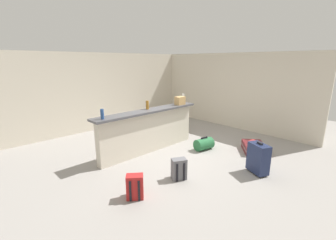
# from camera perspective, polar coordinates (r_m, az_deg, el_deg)

# --- Properties ---
(ground_plane) EXTENTS (13.00, 13.00, 0.05)m
(ground_plane) POSITION_cam_1_polar(r_m,az_deg,el_deg) (6.02, 0.67, -7.57)
(ground_plane) COLOR gray
(wall_back) EXTENTS (6.60, 0.10, 2.50)m
(wall_back) POSITION_cam_1_polar(r_m,az_deg,el_deg) (8.10, -14.72, 7.05)
(wall_back) COLOR beige
(wall_back) RESTS_ON ground_plane
(wall_right) EXTENTS (0.10, 6.00, 2.50)m
(wall_right) POSITION_cam_1_polar(r_m,az_deg,el_deg) (8.23, 14.63, 7.17)
(wall_right) COLOR beige
(wall_right) RESTS_ON ground_plane
(partition_half_wall) EXTENTS (2.80, 0.20, 1.03)m
(partition_half_wall) POSITION_cam_1_polar(r_m,az_deg,el_deg) (5.76, -4.74, -2.97)
(partition_half_wall) COLOR beige
(partition_half_wall) RESTS_ON ground_plane
(bar_countertop) EXTENTS (2.96, 0.40, 0.05)m
(bar_countertop) POSITION_cam_1_polar(r_m,az_deg,el_deg) (5.62, -4.85, 2.26)
(bar_countertop) COLOR #4C4C51
(bar_countertop) RESTS_ON partition_half_wall
(bottle_blue) EXTENTS (0.07, 0.07, 0.21)m
(bottle_blue) POSITION_cam_1_polar(r_m,az_deg,el_deg) (4.89, -16.09, 1.44)
(bottle_blue) COLOR #284C89
(bottle_blue) RESTS_ON bar_countertop
(bottle_amber) EXTENTS (0.07, 0.07, 0.21)m
(bottle_amber) POSITION_cam_1_polar(r_m,az_deg,el_deg) (5.69, -5.18, 3.75)
(bottle_amber) COLOR #9E661E
(bottle_amber) RESTS_ON bar_countertop
(bottle_white) EXTENTS (0.07, 0.07, 0.27)m
(bottle_white) POSITION_cam_1_polar(r_m,az_deg,el_deg) (6.48, 3.79, 5.35)
(bottle_white) COLOR silver
(bottle_white) RESTS_ON bar_countertop
(grocery_bag) EXTENTS (0.26, 0.18, 0.22)m
(grocery_bag) POSITION_cam_1_polar(r_m,az_deg,el_deg) (6.28, 3.00, 4.85)
(grocery_bag) COLOR tan
(grocery_bag) RESTS_ON bar_countertop
(dining_table) EXTENTS (1.10, 0.80, 0.74)m
(dining_table) POSITION_cam_1_polar(r_m,az_deg,el_deg) (7.40, -1.62, 2.09)
(dining_table) COLOR #332319
(dining_table) RESTS_ON ground_plane
(dining_chair_near_partition) EXTENTS (0.44, 0.44, 0.93)m
(dining_chair_near_partition) POSITION_cam_1_polar(r_m,az_deg,el_deg) (7.06, 1.12, 0.39)
(dining_chair_near_partition) COLOR #9E754C
(dining_chair_near_partition) RESTS_ON ground_plane
(suitcase_flat_maroon) EXTENTS (0.85, 0.82, 0.22)m
(suitcase_flat_maroon) POSITION_cam_1_polar(r_m,az_deg,el_deg) (6.23, 20.56, -6.44)
(suitcase_flat_maroon) COLOR maroon
(suitcase_flat_maroon) RESTS_ON ground_plane
(suitcase_upright_navy) EXTENTS (0.41, 0.50, 0.67)m
(suitcase_upright_navy) POSITION_cam_1_polar(r_m,az_deg,el_deg) (5.05, 21.58, -8.82)
(suitcase_upright_navy) COLOR #1E284C
(suitcase_upright_navy) RESTS_ON ground_plane
(backpack_red) EXTENTS (0.34, 0.34, 0.42)m
(backpack_red) POSITION_cam_1_polar(r_m,az_deg,el_deg) (4.02, -8.24, -16.17)
(backpack_red) COLOR red
(backpack_red) RESTS_ON ground_plane
(backpack_grey) EXTENTS (0.33, 0.32, 0.42)m
(backpack_grey) POSITION_cam_1_polar(r_m,az_deg,el_deg) (4.55, 2.70, -12.15)
(backpack_grey) COLOR slate
(backpack_grey) RESTS_ON ground_plane
(duffel_bag_green) EXTENTS (0.53, 0.38, 0.34)m
(duffel_bag_green) POSITION_cam_1_polar(r_m,az_deg,el_deg) (6.03, 8.94, -5.92)
(duffel_bag_green) COLOR #286B3D
(duffel_bag_green) RESTS_ON ground_plane
(book_stack) EXTENTS (0.27, 0.27, 0.06)m
(book_stack) POSITION_cam_1_polar(r_m,az_deg,el_deg) (6.17, 20.68, -5.27)
(book_stack) COLOR #334C99
(book_stack) RESTS_ON suitcase_flat_maroon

